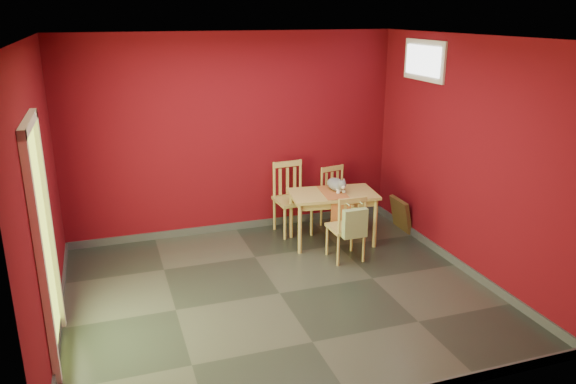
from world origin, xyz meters
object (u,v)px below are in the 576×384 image
object	(u,v)px
chair_near	(347,227)
cat	(336,182)
chair_far_right	(337,197)
chair_far_left	(292,197)
tote_bag	(355,223)
dining_table	(333,199)
picture_frame	(401,214)

from	to	relation	value
chair_near	cat	size ratio (longest dim) A/B	2.00
chair_near	chair_far_right	bearing A→B (deg)	72.86
chair_far_left	tote_bag	size ratio (longest dim) A/B	2.34
dining_table	chair_far_left	size ratio (longest dim) A/B	1.20
tote_bag	cat	distance (m)	0.91
cat	picture_frame	xyz separation A→B (m)	(1.00, 0.01, -0.57)
chair_far_right	tote_bag	bearing A→B (deg)	-104.43
tote_bag	picture_frame	bearing A→B (deg)	37.94
tote_bag	picture_frame	xyz separation A→B (m)	(1.13, 0.88, -0.33)
chair_far_right	picture_frame	size ratio (longest dim) A/B	1.90
chair_near	tote_bag	size ratio (longest dim) A/B	2.03
chair_far_right	tote_bag	xyz separation A→B (m)	(-0.33, -1.29, 0.12)
cat	picture_frame	bearing A→B (deg)	-3.75
chair_near	picture_frame	distance (m)	1.34
chair_far_right	dining_table	bearing A→B (deg)	-119.03
tote_bag	chair_far_right	bearing A→B (deg)	75.57
dining_table	chair_far_right	xyz separation A→B (m)	(0.29, 0.52, -0.17)
chair_far_left	cat	distance (m)	0.71
chair_far_right	cat	size ratio (longest dim) A/B	2.02
dining_table	cat	distance (m)	0.23
cat	dining_table	bearing A→B (deg)	-135.33
picture_frame	chair_near	bearing A→B (deg)	-149.28
dining_table	tote_bag	distance (m)	0.78
tote_bag	cat	world-z (taller)	cat
chair_far_left	tote_bag	world-z (taller)	chair_far_left
chair_near	cat	bearing A→B (deg)	78.86
chair_near	tote_bag	bearing A→B (deg)	-89.59
chair_far_right	picture_frame	distance (m)	0.92
chair_far_left	chair_near	distance (m)	1.15
chair_far_left	cat	size ratio (longest dim) A/B	2.30
dining_table	picture_frame	bearing A→B (deg)	5.77
chair_near	picture_frame	size ratio (longest dim) A/B	1.87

